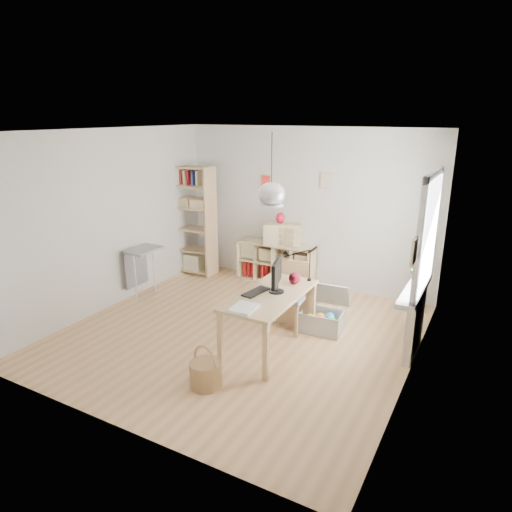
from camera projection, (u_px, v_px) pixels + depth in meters
The scene contains 20 objects.
ground at pixel (239, 333), 6.28m from camera, with size 4.50×4.50×0.00m, color tan.
room_shell at pixel (271, 194), 5.31m from camera, with size 4.50×4.50×4.50m.
window_unit at pixel (428, 234), 5.30m from camera, with size 0.07×1.16×1.46m.
radiator at pixel (415, 324), 5.67m from camera, with size 0.10×0.80×0.80m, color white.
windowsill at pixel (414, 291), 5.56m from camera, with size 0.22×1.20×0.06m, color white.
desk at pixel (270, 301), 5.71m from camera, with size 0.70×1.50×0.75m.
cube_shelf at pixel (276, 265), 8.15m from camera, with size 1.40×0.38×0.72m.
tall_bookshelf at pixel (193, 216), 8.39m from camera, with size 0.80×0.38×2.00m.
side_table at pixel (141, 259), 7.31m from camera, with size 0.40×0.55×0.85m.
chair at pixel (290, 291), 6.32m from camera, with size 0.49×0.49×0.95m.
wicker_basket at pixel (206, 373), 5.03m from camera, with size 0.35×0.35×0.49m.
storage_chest at pixel (323, 317), 6.34m from camera, with size 0.61×0.68×0.60m.
monitor at pixel (277, 274), 5.66m from camera, with size 0.19×0.48×0.42m.
keyboard at pixel (256, 292), 5.71m from camera, with size 0.15×0.41×0.02m, color black.
task_lamp at pixel (296, 260), 6.08m from camera, with size 0.38×0.14×0.40m.
yarn_ball at pixel (295, 278), 5.99m from camera, with size 0.16×0.16×0.16m, color #500A10.
paper_tray at pixel (244, 308), 5.22m from camera, with size 0.26×0.33×0.03m, color white.
drawer_chest at pixel (282, 234), 7.87m from camera, with size 0.64×0.29×0.37m, color tan.
red_vase at pixel (280, 218), 7.81m from camera, with size 0.16×0.16×0.19m, color maroon.
potted_plant at pixel (419, 268), 5.81m from camera, with size 0.27×0.23×0.30m, color #396D29.
Camera 1 is at (2.92, -4.87, 2.90)m, focal length 32.00 mm.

